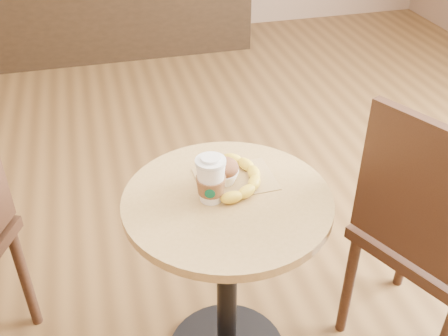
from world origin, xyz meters
name	(u,v)px	position (x,y,z in m)	size (l,w,h in m)	color
cafe_table	(227,257)	(0.12, 0.00, 0.51)	(0.63, 0.63, 0.75)	black
chair_right	(431,235)	(0.77, -0.13, 0.56)	(0.59, 0.59, 1.02)	#341E12
kraft_bag	(235,179)	(0.17, 0.08, 0.75)	(0.24, 0.18, 0.00)	#997A4A
coffee_cup	(211,181)	(0.07, 0.00, 0.82)	(0.09, 0.09, 0.15)	white
muffin	(224,171)	(0.13, 0.07, 0.79)	(0.09, 0.09, 0.08)	white
banana	(239,176)	(0.17, 0.06, 0.77)	(0.17, 0.26, 0.04)	yellow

